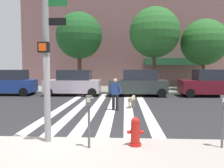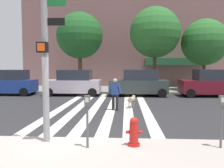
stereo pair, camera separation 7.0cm
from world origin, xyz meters
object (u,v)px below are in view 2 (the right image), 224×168
Objects in this scene: parking_meter_third_along at (87,114)px; pedestrian_dog_walker at (115,92)px; traffic_light_pole at (44,19)px; parked_car_third_in_line at (139,83)px; parked_car_fourth_in_line at (213,83)px; parked_car_near_curb at (8,83)px; fire_hydrant at (134,132)px; parking_meter_curbside at (222,114)px; street_tree_nearest at (80,36)px; street_tree_further at (205,42)px; parked_car_behind_first at (74,83)px; dog_on_leash at (132,99)px; street_tree_middle at (155,33)px.

parking_meter_third_along is 6.12m from pedestrian_dog_walker.
traffic_light_pole is 12.47m from parked_car_third_in_line.
parked_car_fourth_in_line is (7.49, 12.21, -0.04)m from parking_meter_third_along.
fire_hydrant is at bearing -51.45° from parked_car_near_curb.
parked_car_near_curb is 15.83m from parked_car_fourth_in_line.
traffic_light_pole is 4.26× the size of parking_meter_curbside.
street_tree_nearest is 11.02m from street_tree_further.
street_tree_further is at bearing 66.35° from fire_hydrant.
parked_car_behind_first reaches higher than fire_hydrant.
parked_car_third_in_line is 5.30m from dog_on_leash.
street_tree_middle is 9.10m from dog_on_leash.
fire_hydrant is at bearing 179.01° from parking_meter_curbside.
parking_meter_third_along is at bearing -117.00° from street_tree_further.
parked_car_third_in_line is (-1.49, 12.01, -0.06)m from parking_meter_curbside.
parking_meter_third_along is at bearing -103.22° from street_tree_middle.
parked_car_fourth_in_line is (8.71, 11.79, -2.53)m from traffic_light_pole.
street_tree_further is (0.29, 3.05, 3.34)m from parked_car_fourth_in_line.
parked_car_third_in_line is at bearing 83.02° from dog_on_leash.
street_tree_nearest is at bearing 162.48° from parked_car_fourth_in_line.
traffic_light_pole is 3.86m from fire_hydrant.
traffic_light_pole is at bearing 177.31° from parking_meter_curbside.
street_tree_nearest reaches higher than dog_on_leash.
traffic_light_pole reaches higher than pedestrian_dog_walker.
pedestrian_dog_walker is (3.65, -9.49, -4.10)m from street_tree_nearest.
street_tree_nearest reaches higher than street_tree_further.
pedestrian_dog_walker is (-7.06, -6.11, -0.06)m from parked_car_fourth_in_line.
street_tree_further reaches higher than parked_car_behind_first.
parking_meter_curbside is 3.44m from parking_meter_third_along.
street_tree_nearest is at bearing 101.67° from parking_meter_third_along.
parking_meter_curbside is 1.35× the size of dog_on_leash.
parked_car_third_in_line is (5.02, -0.00, 0.01)m from parked_car_behind_first.
parked_car_near_curb is 2.69× the size of pedestrian_dog_walker.
street_tree_middle is (4.64, 14.10, 1.58)m from traffic_light_pole.
pedestrian_dog_walker is at bearing -139.11° from parked_car_fourth_in_line.
street_tree_middle reaches higher than street_tree_nearest.
parking_meter_third_along is 15.45m from street_tree_middle.
parking_meter_curbside is at bearing -61.54° from parked_car_behind_first.
parked_car_fourth_in_line is 9.34m from pedestrian_dog_walker.
street_tree_further is (10.86, 3.06, 3.37)m from parked_car_behind_first.
street_tree_further is at bearing 84.58° from parked_car_fourth_in_line.
street_tree_nearest is (-10.71, 3.38, 4.04)m from parked_car_fourth_in_line.
fire_hydrant is 5.92m from pedestrian_dog_walker.
dog_on_leash is at bearing 68.91° from traffic_light_pole.
parked_car_fourth_in_line is at bearing -29.48° from street_tree_middle.
parking_meter_third_along is (-3.43, -0.20, 0.00)m from parking_meter_curbside.
pedestrian_dog_walker is at bearing -34.86° from parked_car_near_curb.
traffic_light_pole is at bearing -108.20° from street_tree_middle.
parked_car_behind_first is 7.05m from pedestrian_dog_walker.
parking_meter_curbside and parking_meter_third_along have the same top height.
parked_car_near_curb is at bearing -146.56° from street_tree_nearest.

